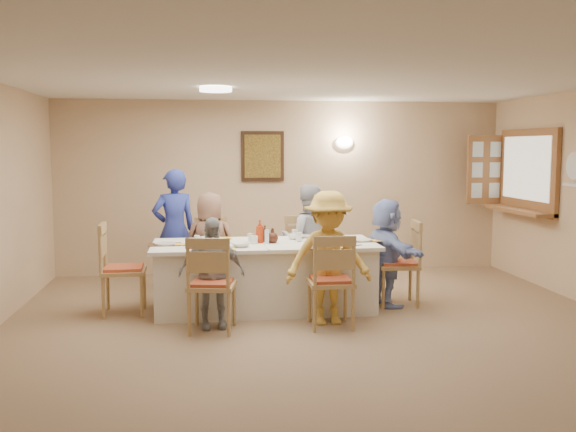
{
  "coord_description": "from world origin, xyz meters",
  "views": [
    {
      "loc": [
        -1.15,
        -5.79,
        1.83
      ],
      "look_at": [
        -0.2,
        1.4,
        1.05
      ],
      "focal_mm": 40.0,
      "sensor_mm": 36.0,
      "label": 1
    }
  ],
  "objects": [
    {
      "name": "ground",
      "position": [
        0.0,
        0.0,
        0.0
      ],
      "size": [
        7.0,
        7.0,
        0.0
      ],
      "primitive_type": "plane",
      "color": "#9E7D5F"
    },
    {
      "name": "room_walls",
      "position": [
        0.0,
        0.0,
        1.51
      ],
      "size": [
        7.0,
        7.0,
        7.0
      ],
      "color": "#D6B389",
      "rests_on": "ground"
    },
    {
      "name": "wall_picture",
      "position": [
        -0.3,
        3.46,
        1.7
      ],
      "size": [
        0.62,
        0.05,
        0.72
      ],
      "color": "black",
      "rests_on": "room_walls"
    },
    {
      "name": "wall_sconce",
      "position": [
        0.9,
        3.44,
        1.9
      ],
      "size": [
        0.26,
        0.09,
        0.18
      ],
      "primitive_type": "ellipsoid",
      "color": "white",
      "rests_on": "room_walls"
    },
    {
      "name": "ceiling_light",
      "position": [
        -1.0,
        1.5,
        2.47
      ],
      "size": [
        0.36,
        0.36,
        0.05
      ],
      "primitive_type": "cylinder",
      "color": "white",
      "rests_on": "room_walls"
    },
    {
      "name": "serving_hatch",
      "position": [
        3.21,
        2.4,
        1.5
      ],
      "size": [
        0.06,
        1.5,
        1.15
      ],
      "primitive_type": "cube",
      "color": "#915D35",
      "rests_on": "room_walls"
    },
    {
      "name": "hatch_sill",
      "position": [
        3.09,
        2.4,
        0.97
      ],
      "size": [
        0.3,
        1.5,
        0.05
      ],
      "primitive_type": "cube",
      "color": "#915D35",
      "rests_on": "room_walls"
    },
    {
      "name": "shutter_door",
      "position": [
        2.95,
        3.16,
        1.5
      ],
      "size": [
        0.55,
        0.04,
        1.0
      ],
      "primitive_type": "cube",
      "color": "#915D35",
      "rests_on": "room_walls"
    },
    {
      "name": "dining_table",
      "position": [
        -0.48,
        1.31,
        0.38
      ],
      "size": [
        2.5,
        1.06,
        0.76
      ],
      "primitive_type": "cube",
      "color": "white",
      "rests_on": "ground"
    },
    {
      "name": "chair_back_left",
      "position": [
        -1.08,
        2.11,
        0.48
      ],
      "size": [
        0.49,
        0.49,
        0.95
      ],
      "primitive_type": null,
      "rotation": [
        0.0,
        0.0,
        -0.08
      ],
      "color": "tan",
      "rests_on": "ground"
    },
    {
      "name": "chair_back_right",
      "position": [
        0.12,
        2.11,
        0.48
      ],
      "size": [
        0.54,
        0.54,
        0.97
      ],
      "primitive_type": null,
      "rotation": [
        0.0,
        0.0,
        0.18
      ],
      "color": "tan",
      "rests_on": "ground"
    },
    {
      "name": "chair_front_left",
      "position": [
        -1.08,
        0.51,
        0.49
      ],
      "size": [
        0.55,
        0.55,
        0.98
      ],
      "primitive_type": null,
      "rotation": [
        0.0,
        0.0,
        2.96
      ],
      "color": "tan",
      "rests_on": "ground"
    },
    {
      "name": "chair_front_right",
      "position": [
        0.12,
        0.51,
        0.49
      ],
      "size": [
        0.48,
        0.48,
        0.97
      ],
      "primitive_type": null,
      "rotation": [
        0.0,
        0.0,
        3.12
      ],
      "color": "tan",
      "rests_on": "ground"
    },
    {
      "name": "chair_left_end",
      "position": [
        -2.03,
        1.31,
        0.51
      ],
      "size": [
        0.5,
        0.5,
        1.02
      ],
      "primitive_type": null,
      "rotation": [
        0.0,
        0.0,
        1.6
      ],
      "color": "tan",
      "rests_on": "ground"
    },
    {
      "name": "chair_right_end",
      "position": [
        1.07,
        1.31,
        0.5
      ],
      "size": [
        0.52,
        0.52,
        1.0
      ],
      "primitive_type": null,
      "rotation": [
        0.0,
        0.0,
        -1.67
      ],
      "color": "tan",
      "rests_on": "ground"
    },
    {
      "name": "diner_back_left",
      "position": [
        -1.08,
        1.99,
        0.65
      ],
      "size": [
        0.67,
        0.48,
        1.29
      ],
      "primitive_type": "imported",
      "rotation": [
        0.0,
        0.0,
        3.09
      ],
      "color": "brown",
      "rests_on": "ground"
    },
    {
      "name": "diner_back_right",
      "position": [
        0.12,
        1.99,
        0.69
      ],
      "size": [
        0.73,
        0.6,
        1.37
      ],
      "primitive_type": "imported",
      "rotation": [
        0.0,
        0.0,
        3.08
      ],
      "color": "#A2A3AE",
      "rests_on": "ground"
    },
    {
      "name": "diner_front_left",
      "position": [
        -1.08,
        0.63,
        0.57
      ],
      "size": [
        0.7,
        0.37,
        1.13
      ],
      "primitive_type": "imported",
      "rotation": [
        0.0,
        0.0,
        0.07
      ],
      "color": "#9E9EA0",
      "rests_on": "ground"
    },
    {
      "name": "diner_front_right",
      "position": [
        0.12,
        0.63,
        0.69
      ],
      "size": [
        0.93,
        0.57,
        1.38
      ],
      "primitive_type": "imported",
      "rotation": [
        0.0,
        0.0,
        0.03
      ],
      "color": "gold",
      "rests_on": "ground"
    },
    {
      "name": "diner_right_end",
      "position": [
        0.94,
        1.31,
        0.62
      ],
      "size": [
        1.28,
        0.76,
        1.25
      ],
      "primitive_type": "imported",
      "rotation": [
        0.0,
        0.0,
        1.74
      ],
      "color": "#91A5E3",
      "rests_on": "ground"
    },
    {
      "name": "caregiver",
      "position": [
        -1.53,
        2.46,
        0.78
      ],
      "size": [
        0.78,
        0.7,
        1.56
      ],
      "primitive_type": "imported",
      "rotation": [
        0.0,
        0.0,
        3.45
      ],
      "color": "#2A399E",
      "rests_on": "ground"
    },
    {
      "name": "placemat_fl",
      "position": [
        -1.08,
        0.89,
        0.76
      ],
      "size": [
        0.35,
        0.26,
        0.01
      ],
      "primitive_type": "cube",
      "color": "#472B19",
      "rests_on": "dining_table"
    },
    {
      "name": "plate_fl",
      "position": [
        -1.08,
        0.89,
        0.77
      ],
      "size": [
        0.23,
        0.23,
        0.01
      ],
      "primitive_type": "cylinder",
      "color": "white",
      "rests_on": "dining_table"
    },
    {
      "name": "napkin_fl",
      "position": [
        -0.9,
        0.84,
        0.77
      ],
      "size": [
        0.15,
        0.15,
        0.01
      ],
      "primitive_type": "cube",
      "color": "yellow",
      "rests_on": "dining_table"
    },
    {
      "name": "placemat_fr",
      "position": [
        0.12,
        0.89,
        0.76
      ],
      "size": [
        0.37,
        0.28,
        0.01
      ],
      "primitive_type": "cube",
      "color": "#472B19",
      "rests_on": "dining_table"
    },
    {
      "name": "plate_fr",
      "position": [
        0.12,
        0.89,
        0.77
      ],
      "size": [
        0.23,
        0.23,
        0.01
      ],
      "primitive_type": "cylinder",
      "color": "white",
      "rests_on": "dining_table"
    },
    {
      "name": "napkin_fr",
      "position": [
        0.3,
        0.84,
        0.77
      ],
      "size": [
        0.14,
        0.14,
        0.01
      ],
      "primitive_type": "cube",
      "color": "yellow",
      "rests_on": "dining_table"
    },
    {
      "name": "placemat_bl",
      "position": [
        -1.08,
        1.73,
        0.76
      ],
      "size": [
        0.34,
        0.25,
        0.01
      ],
      "primitive_type": "cube",
      "color": "#472B19",
      "rests_on": "dining_table"
    },
    {
      "name": "plate_bl",
      "position": [
        -1.08,
        1.73,
        0.77
      ],
      "size": [
        0.24,
        0.24,
        0.01
      ],
      "primitive_type": "cylinder",
      "color": "white",
      "rests_on": "dining_table"
    },
    {
      "name": "napkin_bl",
      "position": [
        -0.9,
        1.68,
        0.77
      ],
      "size": [
        0.14,
        0.14,
        0.01
      ],
      "primitive_type": "cube",
      "color": "yellow",
      "rests_on": "dining_table"
    },
    {
      "name": "placemat_br",
      "position": [
        0.12,
        1.73,
        0.76
      ],
      "size": [
        0.37,
        0.28,
        0.01
      ],
      "primitive_type": "cube",
      "color": "#472B19",
      "rests_on": "dining_table"
    },
    {
      "name": "plate_br",
      "position": [
        0.12,
        1.73,
        0.77
      ],
      "size": [
        0.24,
        0.24,
        0.02
      ],
      "primitive_type": "cylinder",
      "color": "white",
      "rests_on": "dining_table"
    },
    {
      "name": "napkin_br",
      "position": [
        0.3,
        1.68,
        0.77
      ],
      "size": [
        0.15,
        0.15,
        0.01
      ],
      "primitive_type": "cube",
      "color": "yellow",
      "rests_on": "dining_table"
    },
    {
      "name": "placemat_le",
      "position": [
        -1.58,
        1.31,
        0.76
      ],
      "size": [
        0.35,
        0.26,
        0.01
      ],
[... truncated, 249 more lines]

